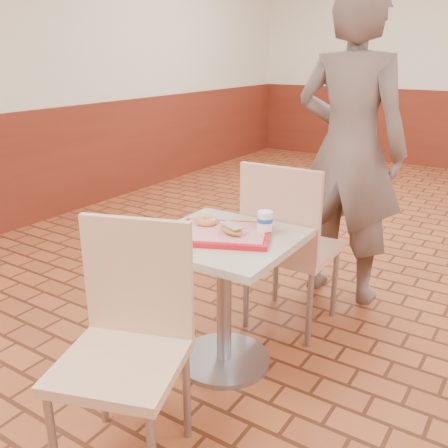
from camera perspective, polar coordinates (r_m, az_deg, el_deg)
The scene contains 8 objects.
main_table at distance 2.39m, azimuth -0.00°, elevation -6.39°, with size 0.64×0.64×0.68m.
chair_main_front at distance 1.89m, azimuth -10.92°, elevation -12.21°, with size 0.54×0.54×0.92m.
chair_main_back at distance 2.69m, azimuth 7.28°, elevation -1.81°, with size 0.45×0.45×0.95m.
customer at distance 3.09m, azimuth 14.12°, elevation 8.17°, with size 0.68×0.45×1.86m, color #6D5C55.
serving_tray at distance 2.30m, azimuth -0.00°, elevation -1.11°, with size 0.42×0.33×0.03m.
ring_donut at distance 2.39m, azimuth -2.02°, elevation 0.41°, with size 0.11×0.11×0.03m, color #DD8450.
long_john_donut at distance 2.26m, azimuth 0.83°, elevation -0.62°, with size 0.16×0.12×0.04m.
paper_cup at distance 2.30m, azimuth 4.71°, elevation 0.39°, with size 0.07×0.07×0.09m.
Camera 1 is at (-0.16, -2.12, 1.49)m, focal length 40.00 mm.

